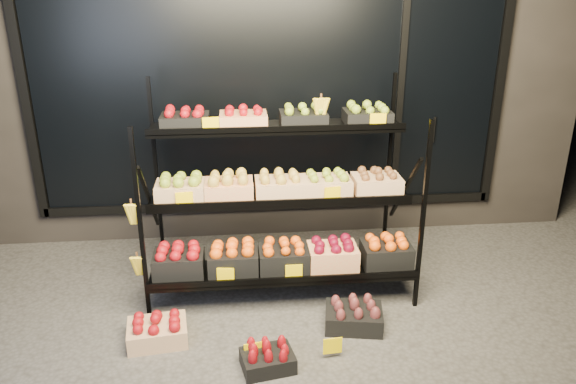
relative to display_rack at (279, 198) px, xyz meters
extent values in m
plane|color=#514F4C|center=(0.01, -0.60, -0.79)|extent=(24.00, 24.00, 0.00)
cube|color=#2D2826|center=(0.01, 2.00, 0.96)|extent=(6.00, 2.00, 3.50)
cube|color=black|center=(0.01, 0.98, 0.76)|extent=(4.20, 0.04, 2.40)
cube|color=black|center=(0.01, 0.96, -0.45)|extent=(4.30, 0.06, 0.08)
cube|color=black|center=(-2.14, 0.96, 0.76)|extent=(0.08, 0.06, 2.50)
cube|color=black|center=(2.16, 0.96, 0.76)|extent=(0.08, 0.06, 2.50)
cube|color=black|center=(1.21, 0.96, 0.76)|extent=(0.06, 0.06, 2.50)
cylinder|color=black|center=(1.56, 0.93, 0.26)|extent=(0.02, 0.02, 0.25)
cube|color=black|center=(-1.01, -0.42, -0.04)|extent=(0.03, 0.03, 1.50)
cube|color=black|center=(1.04, -0.42, -0.04)|extent=(0.03, 0.03, 1.50)
cube|color=black|center=(-1.01, 0.55, 0.04)|extent=(0.03, 0.03, 1.66)
cube|color=black|center=(1.04, 0.55, 0.04)|extent=(0.03, 0.03, 1.66)
cube|color=black|center=(0.01, -0.25, -0.52)|extent=(2.05, 0.42, 0.03)
cube|color=black|center=(0.01, -0.45, -0.49)|extent=(2.05, 0.02, 0.05)
cube|color=black|center=(0.01, 0.05, -0.02)|extent=(2.05, 0.40, 0.03)
cube|color=black|center=(0.01, -0.14, 0.01)|extent=(2.05, 0.02, 0.05)
cube|color=black|center=(0.01, 0.35, 0.48)|extent=(2.05, 0.40, 0.03)
cube|color=black|center=(0.01, 0.16, 0.51)|extent=(2.05, 0.02, 0.05)
cube|color=black|center=(-0.72, 0.35, 0.55)|extent=(0.38, 0.28, 0.11)
ellipsoid|color=#A70B1B|center=(-0.72, 0.35, 0.63)|extent=(0.32, 0.24, 0.07)
cube|color=tan|center=(-0.25, 0.35, 0.55)|extent=(0.38, 0.28, 0.11)
ellipsoid|color=#A70B1B|center=(-0.25, 0.35, 0.63)|extent=(0.32, 0.24, 0.07)
cube|color=black|center=(0.23, 0.35, 0.55)|extent=(0.38, 0.28, 0.11)
ellipsoid|color=#8CA529|center=(0.23, 0.35, 0.63)|extent=(0.32, 0.24, 0.07)
cube|color=black|center=(0.76, 0.35, 0.55)|extent=(0.38, 0.28, 0.11)
ellipsoid|color=#8CA529|center=(0.76, 0.35, 0.63)|extent=(0.32, 0.24, 0.07)
cube|color=#D9AB7D|center=(-0.77, 0.05, 0.06)|extent=(0.38, 0.28, 0.14)
ellipsoid|color=#8CA529|center=(-0.77, 0.05, 0.16)|extent=(0.32, 0.24, 0.07)
cube|color=tan|center=(-0.39, 0.05, 0.06)|extent=(0.38, 0.28, 0.14)
ellipsoid|color=gold|center=(-0.39, 0.05, 0.16)|extent=(0.32, 0.24, 0.07)
cube|color=#D9AB7D|center=(0.01, 0.05, 0.06)|extent=(0.38, 0.28, 0.14)
ellipsoid|color=gold|center=(0.01, 0.05, 0.16)|extent=(0.32, 0.24, 0.07)
cube|color=#D9AB7D|center=(0.39, 0.05, 0.06)|extent=(0.38, 0.28, 0.14)
ellipsoid|color=#8CA529|center=(0.39, 0.05, 0.16)|extent=(0.32, 0.24, 0.07)
cube|color=#D9AB7D|center=(0.80, 0.05, 0.06)|extent=(0.38, 0.28, 0.14)
ellipsoid|color=brown|center=(0.80, 0.05, 0.16)|extent=(0.32, 0.24, 0.07)
cube|color=black|center=(-0.79, -0.25, -0.42)|extent=(0.38, 0.28, 0.18)
ellipsoid|color=#A70B1B|center=(-0.79, -0.25, -0.30)|extent=(0.32, 0.24, 0.07)
cube|color=black|center=(-0.38, -0.25, -0.42)|extent=(0.38, 0.28, 0.18)
ellipsoid|color=#F95D0D|center=(-0.38, -0.25, -0.30)|extent=(0.32, 0.24, 0.07)
cube|color=black|center=(0.02, -0.25, -0.42)|extent=(0.38, 0.28, 0.18)
ellipsoid|color=#F95D0D|center=(0.02, -0.25, -0.30)|extent=(0.32, 0.24, 0.07)
cube|color=tan|center=(0.40, -0.25, -0.42)|extent=(0.38, 0.28, 0.18)
ellipsoid|color=maroon|center=(0.40, -0.25, -0.30)|extent=(0.32, 0.24, 0.07)
cube|color=black|center=(0.83, -0.25, -0.42)|extent=(0.38, 0.28, 0.18)
ellipsoid|color=#F95D0D|center=(0.83, -0.25, -0.30)|extent=(0.32, 0.24, 0.07)
ellipsoid|color=yellow|center=(-1.06, -0.40, 0.17)|extent=(0.14, 0.08, 0.22)
ellipsoid|color=yellow|center=(-1.06, -0.40, -0.24)|extent=(0.14, 0.08, 0.22)
ellipsoid|color=yellow|center=(0.36, 0.25, 0.74)|extent=(0.14, 0.08, 0.22)
cube|color=#FCD000|center=(-0.73, -0.10, 0.05)|extent=(0.13, 0.01, 0.12)
cube|color=#FCD000|center=(0.41, -0.10, 0.05)|extent=(0.13, 0.01, 0.12)
cube|color=#FCD000|center=(0.82, 0.20, 0.55)|extent=(0.13, 0.01, 0.12)
cube|color=#FCD000|center=(-0.51, 0.20, 0.55)|extent=(0.13, 0.01, 0.12)
cube|color=#FCD000|center=(-0.43, -0.40, -0.45)|extent=(0.13, 0.01, 0.12)
cube|color=#FCD000|center=(0.08, -0.40, -0.45)|extent=(0.13, 0.01, 0.12)
cube|color=#FCD000|center=(-0.25, -1.00, -0.73)|extent=(0.13, 0.01, 0.12)
cube|color=#FCD000|center=(0.28, -1.00, -0.73)|extent=(0.13, 0.01, 0.12)
cube|color=#D9AB7D|center=(-0.92, -0.69, -0.72)|extent=(0.44, 0.35, 0.14)
ellipsoid|color=#A70B1B|center=(-0.92, -0.69, -0.62)|extent=(0.37, 0.29, 0.07)
cube|color=black|center=(-0.16, -1.06, -0.73)|extent=(0.38, 0.31, 0.12)
ellipsoid|color=#A70B1B|center=(-0.16, -1.06, -0.64)|extent=(0.32, 0.26, 0.07)
cube|color=black|center=(0.50, -0.65, -0.72)|extent=(0.46, 0.37, 0.14)
ellipsoid|color=maroon|center=(0.50, -0.65, -0.61)|extent=(0.39, 0.31, 0.07)
camera|label=1|loc=(-0.32, -4.09, 1.66)|focal=35.00mm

